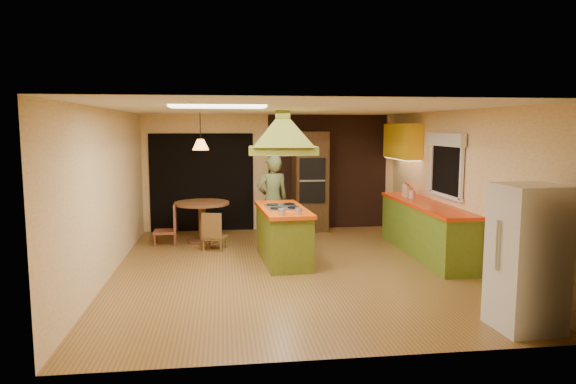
{
  "coord_description": "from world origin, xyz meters",
  "views": [
    {
      "loc": [
        -1.05,
        -7.86,
        2.22
      ],
      "look_at": [
        0.03,
        0.58,
        1.15
      ],
      "focal_mm": 32.0,
      "sensor_mm": 36.0,
      "label": 1
    }
  ],
  "objects": [
    {
      "name": "nook_opening",
      "position": [
        -1.5,
        3.23,
        1.05
      ],
      "size": [
        2.2,
        0.03,
        2.1
      ],
      "primitive_type": "cube",
      "color": "black",
      "rests_on": "ground"
    },
    {
      "name": "canister_medium",
      "position": [
        2.4,
        1.37,
        1.02
      ],
      "size": [
        0.18,
        0.18,
        0.21
      ],
      "primitive_type": "cylinder",
      "rotation": [
        0.0,
        0.0,
        0.21
      ],
      "color": "beige",
      "rests_on": "right_counter"
    },
    {
      "name": "fluor_panel",
      "position": [
        -1.1,
        -1.2,
        2.48
      ],
      "size": [
        1.2,
        0.6,
        0.03
      ],
      "primitive_type": "cube",
      "color": "white",
      "rests_on": "ceiling_plane"
    },
    {
      "name": "range_hood",
      "position": [
        -0.07,
        0.48,
        2.25
      ],
      "size": [
        1.15,
        0.86,
        0.8
      ],
      "rotation": [
        0.0,
        0.0,
        -0.06
      ],
      "color": "#63691A",
      "rests_on": "ceiling_plane"
    },
    {
      "name": "canister_small",
      "position": [
        2.4,
        1.13,
        1.0
      ],
      "size": [
        0.14,
        0.14,
        0.16
      ],
      "primitive_type": "cylinder",
      "rotation": [
        0.0,
        0.0,
        0.26
      ],
      "color": "#F6E1C6",
      "rests_on": "right_counter"
    },
    {
      "name": "chair_near",
      "position": [
        -1.22,
        1.44,
        0.35
      ],
      "size": [
        0.48,
        0.48,
        0.7
      ],
      "primitive_type": null,
      "rotation": [
        0.0,
        0.0,
        2.84
      ],
      "color": "brown",
      "rests_on": "ground"
    },
    {
      "name": "canister_large",
      "position": [
        2.4,
        1.44,
        1.03
      ],
      "size": [
        0.18,
        0.18,
        0.22
      ],
      "primitive_type": "cylinder",
      "rotation": [
        0.0,
        0.0,
        0.2
      ],
      "color": "beige",
      "rests_on": "right_counter"
    },
    {
      "name": "upper_cabinets",
      "position": [
        2.57,
        2.2,
        1.95
      ],
      "size": [
        0.34,
        1.4,
        0.7
      ],
      "primitive_type": "cube",
      "color": "yellow",
      "rests_on": "room_walls"
    },
    {
      "name": "room_walls",
      "position": [
        0.0,
        0.0,
        1.25
      ],
      "size": [
        5.5,
        6.5,
        6.5
      ],
      "color": "beige",
      "rests_on": "ground"
    },
    {
      "name": "ground",
      "position": [
        0.0,
        0.0,
        0.0
      ],
      "size": [
        6.5,
        6.5,
        0.0
      ],
      "primitive_type": "plane",
      "color": "olive",
      "rests_on": "ground"
    },
    {
      "name": "man",
      "position": [
        -0.12,
        1.73,
        0.85
      ],
      "size": [
        0.7,
        0.54,
        1.71
      ],
      "primitive_type": "imported",
      "rotation": [
        0.0,
        0.0,
        3.37
      ],
      "color": "#4F592F",
      "rests_on": "ground"
    },
    {
      "name": "refrigerator",
      "position": [
        2.24,
        -2.77,
        0.81
      ],
      "size": [
        0.7,
        0.67,
        1.61
      ],
      "primitive_type": "cube",
      "rotation": [
        0.0,
        0.0,
        0.06
      ],
      "color": "white",
      "rests_on": "ground"
    },
    {
      "name": "pendant_lamp",
      "position": [
        -1.47,
        2.09,
        1.9
      ],
      "size": [
        0.32,
        0.32,
        0.2
      ],
      "primitive_type": "cone",
      "rotation": [
        0.0,
        0.0,
        0.01
      ],
      "color": "#FF9E3F",
      "rests_on": "ceiling_plane"
    },
    {
      "name": "chair_left",
      "position": [
        -2.17,
        1.99,
        0.39
      ],
      "size": [
        0.44,
        0.44,
        0.78
      ],
      "primitive_type": null,
      "rotation": [
        0.0,
        0.0,
        -1.55
      ],
      "color": "brown",
      "rests_on": "ground"
    },
    {
      "name": "wall_oven",
      "position": [
        0.8,
        2.95,
        1.07
      ],
      "size": [
        0.74,
        0.64,
        2.14
      ],
      "rotation": [
        0.0,
        0.0,
        0.06
      ],
      "color": "#4E3419",
      "rests_on": "ground"
    },
    {
      "name": "dining_table",
      "position": [
        -1.47,
        2.09,
        0.56
      ],
      "size": [
        1.06,
        1.06,
        0.79
      ],
      "rotation": [
        0.0,
        0.0,
        0.01
      ],
      "color": "brown",
      "rests_on": "ground"
    },
    {
      "name": "ceiling_plane",
      "position": [
        0.0,
        0.0,
        2.5
      ],
      "size": [
        6.5,
        6.5,
        0.0
      ],
      "primitive_type": "plane",
      "rotation": [
        3.14,
        0.0,
        0.0
      ],
      "color": "silver",
      "rests_on": "room_walls"
    },
    {
      "name": "right_counter",
      "position": [
        2.45,
        0.6,
        0.46
      ],
      "size": [
        0.62,
        3.05,
        0.92
      ],
      "color": "olive",
      "rests_on": "ground"
    },
    {
      "name": "kitchen_island",
      "position": [
        -0.07,
        0.48,
        0.46
      ],
      "size": [
        0.84,
        1.85,
        0.92
      ],
      "rotation": [
        0.0,
        0.0,
        0.06
      ],
      "color": "#616D1B",
      "rests_on": "ground"
    },
    {
      "name": "window_right",
      "position": [
        2.7,
        0.4,
        1.77
      ],
      "size": [
        0.12,
        1.35,
        1.06
      ],
      "color": "black",
      "rests_on": "room_walls"
    },
    {
      "name": "brick_panel",
      "position": [
        1.25,
        3.23,
        1.25
      ],
      "size": [
        2.64,
        0.03,
        2.5
      ],
      "primitive_type": "cube",
      "color": "#381E14",
      "rests_on": "ground"
    }
  ]
}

